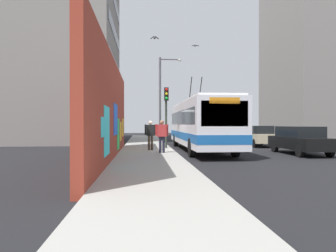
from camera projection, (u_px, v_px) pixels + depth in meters
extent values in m
plane|color=black|center=(174.00, 153.00, 17.98)|extent=(80.00, 80.00, 0.00)
cube|color=#9E9B93|center=(147.00, 152.00, 17.84)|extent=(48.00, 3.20, 0.15)
cube|color=maroon|center=(111.00, 110.00, 14.30)|extent=(15.22, 0.30, 4.75)
cube|color=#33D8E5|center=(107.00, 131.00, 11.11)|extent=(1.65, 0.02, 1.79)
cube|color=green|center=(118.00, 134.00, 16.40)|extent=(1.36, 0.02, 1.67)
cube|color=#33D8E5|center=(103.00, 127.00, 9.92)|extent=(0.80, 0.02, 0.66)
cube|color=yellow|center=(123.00, 127.00, 20.27)|extent=(1.12, 0.02, 1.17)
cube|color=blue|center=(116.00, 119.00, 14.81)|extent=(2.04, 0.02, 1.51)
cube|color=yellow|center=(121.00, 131.00, 18.30)|extent=(0.96, 0.02, 1.13)
cube|color=gray|center=(68.00, 43.00, 29.77)|extent=(13.42, 9.10, 19.41)
cube|color=black|center=(115.00, 97.00, 30.20)|extent=(11.41, 0.04, 1.10)
cube|color=black|center=(115.00, 65.00, 30.18)|extent=(11.41, 0.04, 1.10)
cube|color=black|center=(115.00, 33.00, 30.15)|extent=(11.41, 0.04, 1.10)
cube|color=black|center=(115.00, 0.00, 30.13)|extent=(11.41, 0.04, 1.10)
cube|color=gray|center=(312.00, 44.00, 33.80)|extent=(10.77, 8.05, 21.31)
cube|color=silver|center=(200.00, 124.00, 19.52)|extent=(11.80, 2.54, 2.58)
cube|color=silver|center=(200.00, 103.00, 19.51)|extent=(11.33, 2.34, 0.12)
cube|color=#1959A5|center=(200.00, 135.00, 19.53)|extent=(11.82, 2.56, 0.44)
cube|color=black|center=(225.00, 114.00, 13.66)|extent=(0.04, 2.16, 1.16)
cube|color=black|center=(200.00, 118.00, 19.52)|extent=(10.86, 2.57, 0.83)
cube|color=orange|center=(225.00, 100.00, 13.67)|extent=(0.06, 1.40, 0.28)
cylinder|color=black|center=(200.00, 92.00, 21.30)|extent=(1.43, 0.06, 2.00)
cylinder|color=black|center=(190.00, 92.00, 21.24)|extent=(1.43, 0.06, 2.00)
cylinder|color=black|center=(235.00, 147.00, 15.87)|extent=(1.00, 0.28, 1.00)
cylinder|color=black|center=(192.00, 148.00, 15.67)|extent=(1.00, 0.28, 1.00)
cylinder|color=black|center=(205.00, 140.00, 23.39)|extent=(1.00, 0.28, 1.00)
cylinder|color=black|center=(176.00, 140.00, 23.20)|extent=(1.00, 0.28, 1.00)
cube|color=black|center=(300.00, 143.00, 17.17)|extent=(4.55, 1.81, 0.66)
cube|color=black|center=(299.00, 132.00, 17.26)|extent=(2.73, 1.63, 0.60)
cylinder|color=black|center=(330.00, 151.00, 15.75)|extent=(0.64, 0.22, 0.64)
cylinder|color=black|center=(300.00, 151.00, 15.61)|extent=(0.64, 0.22, 0.64)
cylinder|color=black|center=(300.00, 147.00, 18.74)|extent=(0.64, 0.22, 0.64)
cylinder|color=black|center=(275.00, 147.00, 18.60)|extent=(0.64, 0.22, 0.64)
cube|color=#C6B793|center=(258.00, 138.00, 23.37)|extent=(4.16, 1.74, 0.66)
cube|color=black|center=(258.00, 130.00, 23.45)|extent=(2.49, 1.56, 0.60)
cylinder|color=black|center=(276.00, 143.00, 22.07)|extent=(0.64, 0.22, 0.64)
cylinder|color=black|center=(255.00, 143.00, 21.94)|extent=(0.64, 0.22, 0.64)
cylinder|color=black|center=(261.00, 141.00, 24.80)|extent=(0.64, 0.22, 0.64)
cylinder|color=black|center=(242.00, 141.00, 24.67)|extent=(0.64, 0.22, 0.64)
cylinder|color=#1E1E2D|center=(164.00, 145.00, 16.54)|extent=(0.14, 0.14, 0.88)
cylinder|color=#1E1E2D|center=(160.00, 145.00, 16.53)|extent=(0.14, 0.14, 0.88)
cube|color=#BF3333|center=(162.00, 130.00, 16.53)|extent=(0.22, 0.51, 0.66)
cylinder|color=#BF3333|center=(167.00, 130.00, 16.56)|extent=(0.09, 0.09, 0.63)
cylinder|color=#BF3333|center=(156.00, 130.00, 16.50)|extent=(0.09, 0.09, 0.63)
sphere|color=#936B4C|center=(162.00, 122.00, 16.53)|extent=(0.24, 0.24, 0.24)
cylinder|color=#3F3326|center=(152.00, 143.00, 18.15)|extent=(0.14, 0.14, 0.87)
cylinder|color=#3F3326|center=(149.00, 143.00, 18.13)|extent=(0.14, 0.14, 0.87)
cube|color=black|center=(150.00, 130.00, 18.14)|extent=(0.22, 0.51, 0.65)
cylinder|color=black|center=(156.00, 130.00, 18.16)|extent=(0.09, 0.09, 0.62)
cylinder|color=black|center=(145.00, 130.00, 18.11)|extent=(0.09, 0.09, 0.62)
sphere|color=beige|center=(150.00, 123.00, 18.13)|extent=(0.24, 0.24, 0.24)
cylinder|color=#2D382D|center=(166.00, 118.00, 19.76)|extent=(0.14, 0.14, 3.95)
cube|color=black|center=(166.00, 94.00, 19.53)|extent=(0.20, 0.28, 0.84)
sphere|color=red|center=(166.00, 89.00, 19.42)|extent=(0.18, 0.18, 0.18)
sphere|color=yellow|center=(166.00, 94.00, 19.42)|extent=(0.18, 0.18, 0.18)
sphere|color=green|center=(166.00, 98.00, 19.42)|extent=(0.18, 0.18, 0.18)
cylinder|color=#4C4C51|center=(160.00, 100.00, 24.78)|extent=(0.18, 0.18, 7.00)
cylinder|color=#4C4C51|center=(170.00, 59.00, 24.82)|extent=(0.10, 1.60, 0.10)
ellipsoid|color=silver|center=(179.00, 60.00, 24.89)|extent=(0.44, 0.28, 0.20)
ellipsoid|color=#47474C|center=(155.00, 38.00, 19.58)|extent=(0.32, 0.14, 0.12)
cube|color=#47474C|center=(157.00, 38.00, 19.60)|extent=(0.20, 0.24, 0.17)
cube|color=#47474C|center=(152.00, 37.00, 19.57)|extent=(0.20, 0.24, 0.17)
ellipsoid|color=slate|center=(195.00, 46.00, 23.43)|extent=(0.32, 0.14, 0.12)
cube|color=slate|center=(197.00, 45.00, 23.44)|extent=(0.20, 0.28, 0.09)
cube|color=slate|center=(193.00, 45.00, 23.41)|extent=(0.20, 0.28, 0.09)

